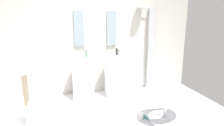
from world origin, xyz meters
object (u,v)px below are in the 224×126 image
soap_bottle_grey (119,54)px  towel_rack (24,91)px  coffee_mug (141,116)px  pedestal_sink_right (115,75)px  soap_bottle_white (85,53)px  shower_column (150,47)px  soap_bottle_green (86,55)px  pedestal_sink_left (82,77)px  lounge_chair (165,102)px  soap_bottle_black (117,52)px  magazine_teal (150,116)px

soap_bottle_grey → towel_rack: bearing=-156.2°
coffee_mug → soap_bottle_grey: bearing=97.6°
towel_rack → pedestal_sink_right: bearing=28.4°
soap_bottle_white → shower_column: bearing=5.3°
shower_column → soap_bottle_green: size_ratio=13.66×
pedestal_sink_left → lounge_chair: pedestal_sink_left is taller
pedestal_sink_right → soap_bottle_black: size_ratio=6.41×
pedestal_sink_right → lounge_chair: size_ratio=1.03×
pedestal_sink_left → soap_bottle_green: bearing=-32.8°
towel_rack → soap_bottle_green: (1.10, 0.87, 0.39)m
pedestal_sink_right → coffee_mug: size_ratio=9.95×
soap_bottle_black → soap_bottle_grey: bearing=-93.7°
soap_bottle_black → pedestal_sink_left: bearing=-173.5°
pedestal_sink_left → soap_bottle_grey: bearing=-10.5°
soap_bottle_black → soap_bottle_grey: soap_bottle_black is taller
shower_column → coffee_mug: shower_column is taller
soap_bottle_white → soap_bottle_grey: bearing=-20.6°
towel_rack → soap_bottle_white: bearing=44.5°
coffee_mug → lounge_chair: bearing=-18.3°
pedestal_sink_right → soap_bottle_white: size_ratio=7.01×
shower_column → towel_rack: (-2.73, -1.22, -0.45)m
pedestal_sink_left → pedestal_sink_right: bearing=0.0°
lounge_chair → pedestal_sink_left: bearing=135.7°
towel_rack → soap_bottle_green: 1.46m
soap_bottle_white → lounge_chair: bearing=-49.0°
shower_column → soap_bottle_grey: bearing=-155.5°
shower_column → soap_bottle_white: shower_column is taller
soap_bottle_white → soap_bottle_green: size_ratio=1.00×
shower_column → lounge_chair: size_ratio=2.02×
shower_column → magazine_teal: size_ratio=7.30×
lounge_chair → soap_bottle_grey: bearing=114.1°
lounge_chair → soap_bottle_grey: soap_bottle_grey is taller
magazine_teal → soap_bottle_grey: size_ratio=1.76×
soap_bottle_green → pedestal_sink_right: bearing=6.4°
pedestal_sink_left → shower_column: shower_column is taller
coffee_mug → pedestal_sink_left: bearing=129.0°
pedestal_sink_right → soap_bottle_white: bearing=169.8°
lounge_chair → soap_bottle_green: bearing=134.8°
pedestal_sink_left → soap_bottle_grey: 0.98m
pedestal_sink_right → shower_column: bearing=15.4°
soap_bottle_black → soap_bottle_green: bearing=-166.9°
towel_rack → magazine_teal: 2.22m
magazine_teal → soap_bottle_white: bearing=102.4°
towel_rack → soap_bottle_grey: soap_bottle_grey is taller
coffee_mug → soap_bottle_green: bearing=127.3°
magazine_teal → coffee_mug: 0.19m
pedestal_sink_left → soap_bottle_white: bearing=50.6°
soap_bottle_white → soap_bottle_black: bearing=-1.9°
towel_rack → shower_column: bearing=24.0°
magazine_teal → coffee_mug: coffee_mug is taller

